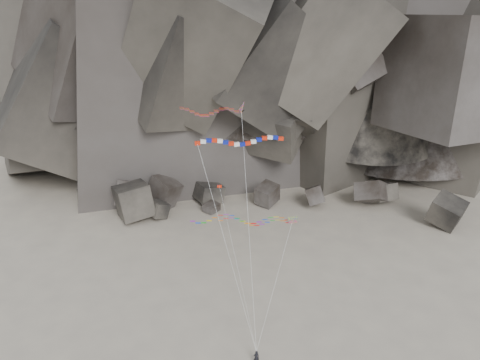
# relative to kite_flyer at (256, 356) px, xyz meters

# --- Properties ---
(ground) EXTENTS (260.00, 260.00, 0.00)m
(ground) POSITION_rel_kite_flyer_xyz_m (-4.34, 9.43, -1.08)
(ground) COLOR #A99D88
(ground) RESTS_ON ground
(boulder_field) EXTENTS (79.25, 19.45, 8.60)m
(boulder_field) POSITION_rel_kite_flyer_xyz_m (-4.63, 43.23, 1.27)
(boulder_field) COLOR #47423F
(boulder_field) RESTS_ON ground
(kite_flyer) EXTENTS (0.85, 0.66, 2.17)m
(kite_flyer) POSITION_rel_kite_flyer_xyz_m (0.00, 0.00, 0.00)
(kite_flyer) COLOR black
(kite_flyer) RESTS_ON ground
(delta_kite) EXTENTS (10.96, 14.37, 27.17)m
(delta_kite) POSITION_rel_kite_flyer_xyz_m (-6.90, 13.85, 26.39)
(delta_kite) COLOR red
(delta_kite) RESTS_ON ground
(banner_kite) EXTENTS (10.95, 12.73, 23.10)m
(banner_kite) POSITION_rel_kite_flyer_xyz_m (-2.64, 11.15, 23.13)
(banner_kite) COLOR red
(banner_kite) RESTS_ON ground
(parafoil_kite) EXTENTS (14.99, 13.07, 11.90)m
(parafoil_kite) POSITION_rel_kite_flyer_xyz_m (-2.86, 12.51, 11.92)
(parafoil_kite) COLOR #B8D90C
(parafoil_kite) RESTS_ON ground
(pennant_kite) EXTENTS (5.78, 13.58, 15.75)m
(pennant_kite) POSITION_rel_kite_flyer_xyz_m (-4.45, 10.93, 13.24)
(pennant_kite) COLOR red
(pennant_kite) RESTS_ON ground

